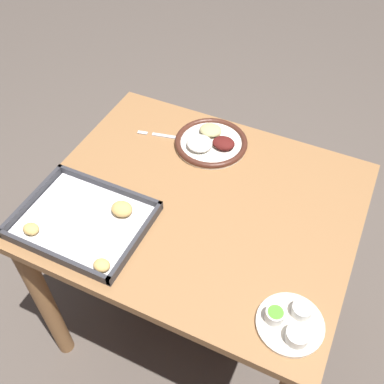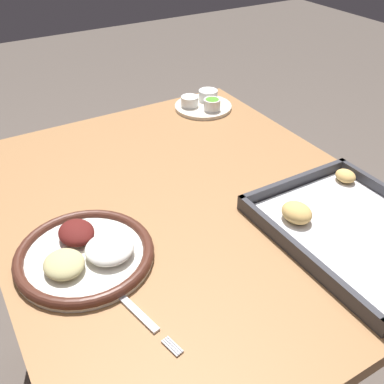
% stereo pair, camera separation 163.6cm
% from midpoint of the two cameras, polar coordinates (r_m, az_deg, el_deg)
% --- Properties ---
extents(ground_plane, '(8.00, 8.00, 0.00)m').
position_cam_midpoint_polar(ground_plane, '(1.56, 10.47, -36.81)').
color(ground_plane, '#564C44').
extents(dining_table, '(0.94, 0.78, 0.75)m').
position_cam_midpoint_polar(dining_table, '(0.96, 16.41, -33.00)').
color(dining_table, olive).
rests_on(dining_table, ground_plane).
extents(dinner_plate, '(0.25, 0.25, 0.04)m').
position_cam_midpoint_polar(dinner_plate, '(0.91, 18.21, -15.22)').
color(dinner_plate, white).
rests_on(dinner_plate, dining_table).
extents(fork, '(0.19, 0.05, 0.00)m').
position_cam_midpoint_polar(fork, '(0.90, 8.34, -13.79)').
color(fork, silver).
rests_on(fork, dining_table).
extents(saucer_plate, '(0.17, 0.17, 0.04)m').
position_cam_midpoint_polar(saucer_plate, '(0.93, 48.68, -50.39)').
color(saucer_plate, beige).
rests_on(saucer_plate, dining_table).
extents(baking_tray, '(0.37, 0.29, 0.04)m').
position_cam_midpoint_polar(baking_tray, '(0.78, -9.05, -38.66)').
color(baking_tray, '#333338').
rests_on(baking_tray, dining_table).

